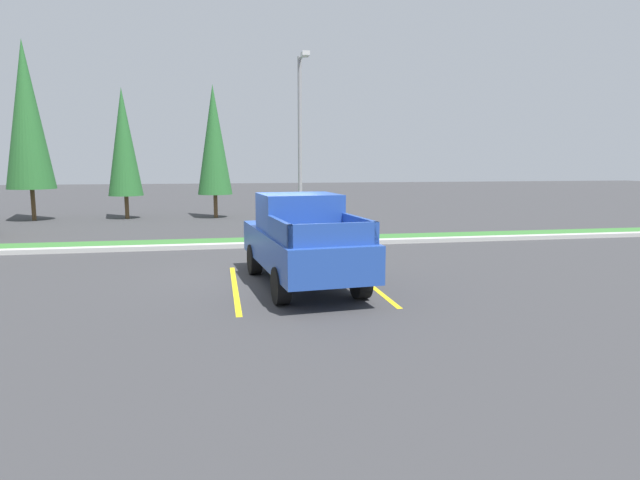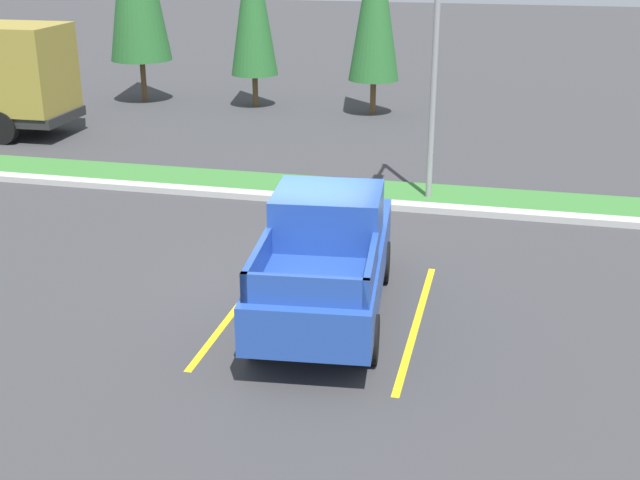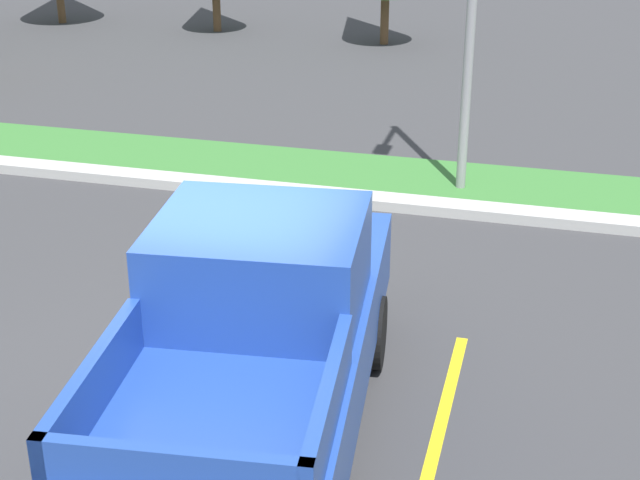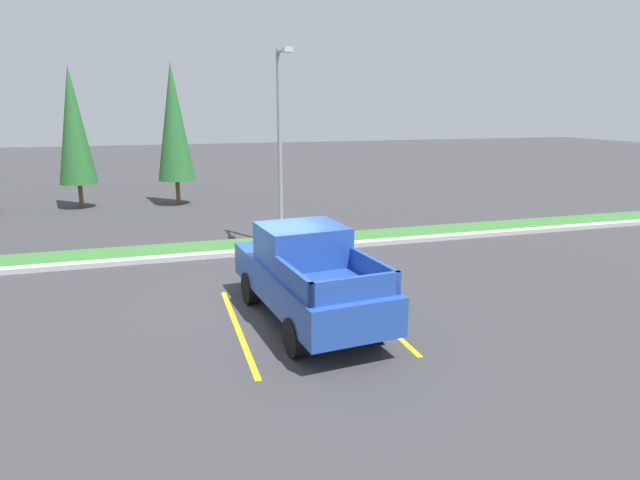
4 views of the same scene
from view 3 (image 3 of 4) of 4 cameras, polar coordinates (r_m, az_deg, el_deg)
ground_plane at (r=9.80m, az=-6.07°, el=-8.44°), size 120.00×120.00×0.00m
parking_line_near at (r=9.44m, az=-12.83°, el=-10.37°), size 0.12×4.80×0.01m
parking_line_far at (r=8.64m, az=6.41°, el=-13.54°), size 0.12×4.80×0.01m
curb_strip at (r=14.03m, az=0.97°, el=2.56°), size 56.00×0.40×0.15m
grass_median at (r=15.05m, az=1.96°, el=3.91°), size 56.00×1.80×0.06m
pickup_truck_main at (r=8.38m, az=-3.82°, el=-6.13°), size 2.42×5.39×2.10m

